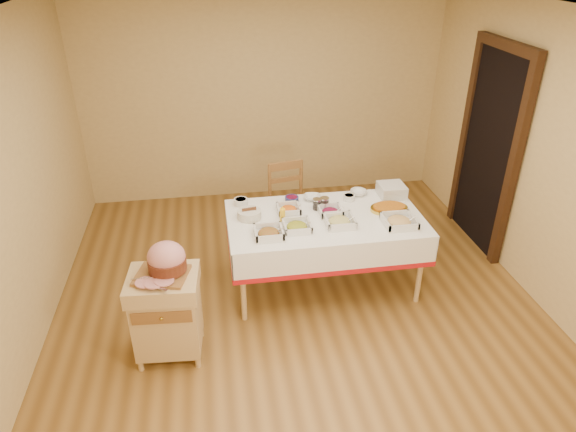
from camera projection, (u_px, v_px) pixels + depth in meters
The scene contains 23 objects.
room_shell at pixel (300, 180), 4.23m from camera, with size 5.00×5.00×5.00m.
doorway at pixel (490, 147), 5.41m from camera, with size 0.09×1.10×2.20m.
dining_table at pixel (324, 232), 4.87m from camera, with size 1.82×1.02×0.76m.
butcher_cart at pixel (167, 311), 4.09m from camera, with size 0.58×0.49×0.77m.
dining_chair at pixel (290, 205), 5.60m from camera, with size 0.49×0.47×0.94m.
ham_on_board at pixel (166, 261), 3.91m from camera, with size 0.42×0.40×0.27m.
serving_dish_a at pixel (269, 233), 4.47m from camera, with size 0.26×0.25×0.11m.
serving_dish_b at pixel (297, 226), 4.58m from camera, with size 0.24×0.24×0.10m.
serving_dish_c at pixel (340, 221), 4.65m from camera, with size 0.26×0.26×0.11m.
serving_dish_d at pixel (399, 221), 4.65m from camera, with size 0.28×0.28×0.11m.
serving_dish_e at pixel (289, 209), 4.86m from camera, with size 0.22×0.21×0.10m.
serving_dish_f at pixel (330, 211), 4.82m from camera, with size 0.22×0.21×0.10m.
small_bowl_left at pixel (241, 201), 5.00m from camera, with size 0.13×0.13×0.06m.
small_bowl_mid at pixel (292, 199), 5.05m from camera, with size 0.14×0.14×0.06m.
small_bowl_right at pixel (349, 197), 5.08m from camera, with size 0.11×0.11×0.06m.
bowl_white_imported at pixel (312, 197), 5.11m from camera, with size 0.17×0.17×0.04m, color silver.
bowl_small_imported at pixel (358, 192), 5.20m from camera, with size 0.16×0.16×0.05m, color silver.
preserve_jar_left at pixel (317, 205), 4.91m from camera, with size 0.09×0.09×0.11m.
preserve_jar_right at pixel (324, 204), 4.92m from camera, with size 0.09×0.09×0.11m.
mustard_bottle at pixel (282, 214), 4.69m from camera, with size 0.05×0.05×0.16m.
bread_basket at pixel (249, 214), 4.75m from camera, with size 0.22×0.22×0.10m.
plate_stack at pixel (392, 190), 5.16m from camera, with size 0.25×0.25×0.12m.
brass_platter at pixel (389, 208), 4.90m from camera, with size 0.36×0.26×0.05m.
Camera 1 is at (-0.72, -3.79, 3.06)m, focal length 32.00 mm.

